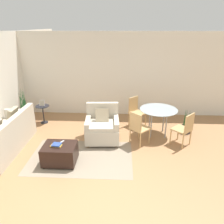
# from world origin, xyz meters

# --- Properties ---
(ground_plane) EXTENTS (20.00, 20.00, 0.00)m
(ground_plane) POSITION_xyz_m (0.00, 0.00, 0.00)
(ground_plane) COLOR #A3754C
(wall_back) EXTENTS (12.00, 0.06, 2.75)m
(wall_back) POSITION_xyz_m (0.00, 3.83, 1.38)
(wall_back) COLOR white
(wall_back) RESTS_ON ground_plane
(area_rug) EXTENTS (2.40, 1.54, 0.01)m
(area_rug) POSITION_xyz_m (-0.34, 1.03, 0.00)
(area_rug) COLOR gray
(area_rug) RESTS_ON ground_plane
(couch) EXTENTS (0.85, 2.03, 0.94)m
(couch) POSITION_xyz_m (-2.27, 1.28, 0.32)
(couch) COLOR beige
(couch) RESTS_ON ground_plane
(armchair) EXTENTS (0.92, 0.91, 0.96)m
(armchair) POSITION_xyz_m (0.08, 1.91, 0.37)
(armchair) COLOR beige
(armchair) RESTS_ON ground_plane
(ottoman) EXTENTS (0.73, 0.58, 0.45)m
(ottoman) POSITION_xyz_m (-0.77, 0.79, 0.24)
(ottoman) COLOR black
(ottoman) RESTS_ON ground_plane
(book_stack) EXTENTS (0.25, 0.19, 0.05)m
(book_stack) POSITION_xyz_m (-0.82, 0.76, 0.47)
(book_stack) COLOR gold
(book_stack) RESTS_ON ottoman
(tv_remote_primary) EXTENTS (0.11, 0.16, 0.01)m
(tv_remote_primary) POSITION_xyz_m (-0.76, 0.93, 0.45)
(tv_remote_primary) COLOR #B7B7BC
(tv_remote_primary) RESTS_ON ottoman
(potted_plant) EXTENTS (0.42, 0.42, 1.20)m
(potted_plant) POSITION_xyz_m (-2.46, 2.89, 0.26)
(potted_plant) COLOR maroon
(potted_plant) RESTS_ON ground_plane
(side_table) EXTENTS (0.43, 0.43, 0.57)m
(side_table) POSITION_xyz_m (-1.89, 2.93, 0.40)
(side_table) COLOR black
(side_table) RESTS_ON ground_plane
(picture_frame) EXTENTS (0.17, 0.07, 0.19)m
(picture_frame) POSITION_xyz_m (-1.89, 2.93, 0.67)
(picture_frame) COLOR silver
(picture_frame) RESTS_ON side_table
(dining_table) EXTENTS (1.03, 1.03, 0.77)m
(dining_table) POSITION_xyz_m (1.61, 2.30, 0.67)
(dining_table) COLOR #99A8AD
(dining_table) RESTS_ON ground_plane
(dining_chair_near_left) EXTENTS (0.59, 0.59, 0.90)m
(dining_chair_near_left) POSITION_xyz_m (1.02, 1.71, 0.52)
(dining_chair_near_left) COLOR tan
(dining_chair_near_left) RESTS_ON ground_plane
(dining_chair_near_right) EXTENTS (0.59, 0.59, 0.90)m
(dining_chair_near_right) POSITION_xyz_m (2.20, 1.71, 0.52)
(dining_chair_near_right) COLOR tan
(dining_chair_near_right) RESTS_ON ground_plane
(dining_chair_far_left) EXTENTS (0.59, 0.59, 0.90)m
(dining_chair_far_left) POSITION_xyz_m (1.02, 2.89, 0.52)
(dining_chair_far_left) COLOR tan
(dining_chair_far_left) RESTS_ON ground_plane
(potted_plant_small) EXTENTS (0.29, 0.29, 0.72)m
(potted_plant_small) POSITION_xyz_m (2.47, 2.47, 0.18)
(potted_plant_small) COLOR #333338
(potted_plant_small) RESTS_ON ground_plane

